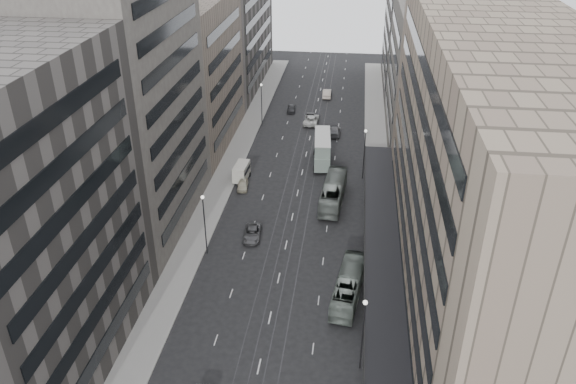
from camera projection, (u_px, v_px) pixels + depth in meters
The scene contains 25 objects.
ground at pixel (268, 324), 59.54m from camera, with size 220.00×220.00×0.00m, color black.
sidewalk_right at pixel (377, 172), 90.82m from camera, with size 4.00×125.00×0.15m, color gray.
sidewalk_left at pixel (231, 164), 93.38m from camera, with size 4.00×125.00×0.15m, color gray.
department_store at pixel (486, 176), 56.99m from camera, with size 19.20×60.00×30.00m.
building_right_mid at pixel (436, 75), 96.65m from camera, with size 15.00×28.00×24.00m, color #4F4944.
building_right_far at pixel (423, 25), 121.75m from camera, with size 15.00×32.00×28.00m, color #5B5652.
building_left_a at pixel (1, 233), 47.64m from camera, with size 15.00×28.00×30.00m, color #5B5652.
building_left_b at pixel (119, 102), 70.14m from camera, with size 15.00×26.00×34.00m, color #4F4944.
building_left_c at pixel (184, 74), 95.78m from camera, with size 15.00×28.00×25.00m, color #76685C.
building_left_d at pixel (226, 23), 123.73m from camera, with size 15.00×38.00×28.00m, color #5B5652.
lamp_right_near at pixel (363, 327), 51.65m from camera, with size 0.44×0.44×8.32m.
lamp_right_far at pixel (365, 148), 86.41m from camera, with size 0.44×0.44×8.32m.
lamp_left_near at pixel (204, 218), 68.49m from camera, with size 0.44×0.44×8.32m.
lamp_left_far at pixel (262, 100), 105.86m from camera, with size 0.44×0.44×8.32m.
bus_near at pixel (349, 285), 62.85m from camera, with size 2.54×10.84×3.02m, color gray.
bus_far at pixel (333, 192), 81.60m from camera, with size 2.82×12.06×3.36m, color gray.
double_decker at pixel (322, 149), 92.41m from camera, with size 3.33×9.22×4.96m.
panel_van at pixel (242, 171), 87.79m from camera, with size 2.31×4.38×2.70m.
sedan_2 at pixel (252, 233), 73.75m from camera, with size 2.19×4.75×1.32m, color #515153.
sedan_4 at pixel (243, 185), 85.69m from camera, with size 1.56×3.89×1.32m, color #BDB69D.
sedan_5 at pixel (310, 118), 109.93m from camera, with size 1.51×4.32×1.42m, color black.
sedan_6 at pixel (311, 119), 108.88m from camera, with size 2.73×5.92×1.64m, color silver.
sedan_7 at pixel (335, 131), 104.01m from camera, with size 2.00×4.92×1.43m, color #5B5B5D.
sedan_8 at pixel (291, 109), 114.57m from camera, with size 1.58×3.94×1.34m, color #2B2B2D.
sedan_9 at pixel (327, 93), 122.39m from camera, with size 1.79×5.14×1.69m, color #C3B3A1.
Camera 1 is at (7.59, -44.76, 41.06)m, focal length 35.00 mm.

